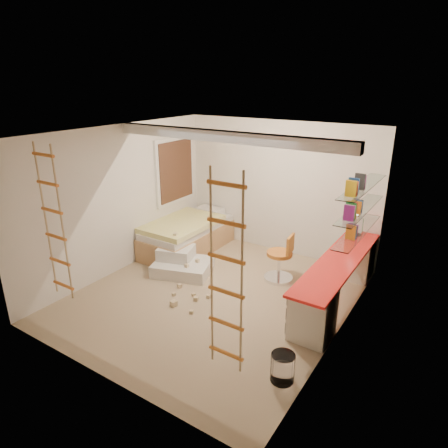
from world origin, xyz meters
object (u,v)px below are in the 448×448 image
Objects in this scene: bed at (187,235)px; swivel_chair at (280,263)px; desk at (337,280)px; play_platform at (181,263)px.

swivel_chair is (2.14, -0.14, -0.02)m from bed.
desk is 1.09m from swivel_chair.
desk is at bearing -6.49° from bed.
desk is 2.76m from play_platform.
bed is (-3.20, 0.36, -0.07)m from desk.
swivel_chair reaches higher than bed.
desk is 3.29× the size of swivel_chair.
play_platform is at bearing -59.53° from bed.
bed reaches higher than play_platform.
bed is 0.98m from play_platform.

